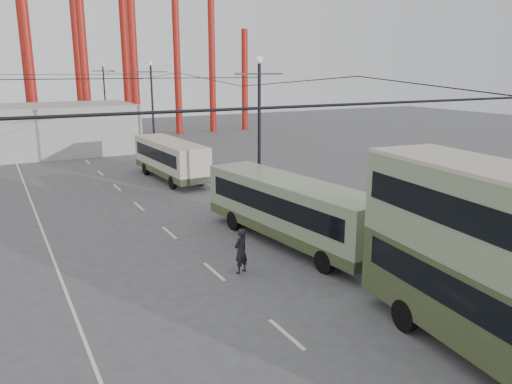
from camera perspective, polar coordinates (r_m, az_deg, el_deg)
road_markings at (r=30.76m, az=-11.83°, el=-2.61°), size 12.52×120.00×0.01m
lamp_post_mid at (r=30.68m, az=0.37°, el=6.57°), size 3.20×0.44×9.32m
lamp_post_far at (r=50.99m, az=-11.72°, el=9.22°), size 3.20×0.44×9.32m
lamp_post_distant at (r=72.30m, az=-16.87°, el=10.22°), size 3.20×0.44×9.32m
fairground_shed at (r=56.11m, az=-25.22°, el=6.36°), size 22.00×10.00×5.00m
single_decker_green at (r=24.94m, az=3.95°, el=-1.87°), size 3.92×11.67×3.24m
single_decker_cream at (r=40.05m, az=-9.76°, el=3.86°), size 2.98×10.06×3.09m
pedestrian at (r=21.56m, az=-1.74°, el=-6.74°), size 0.85×0.72×1.99m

